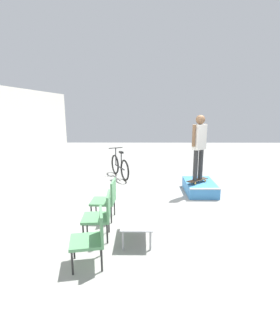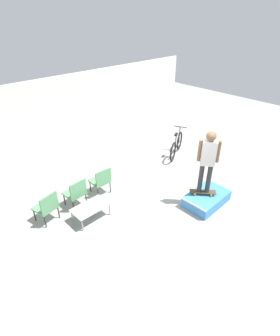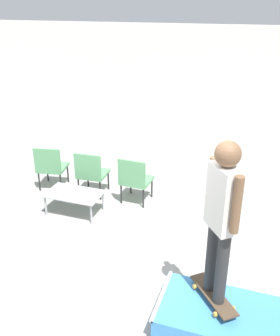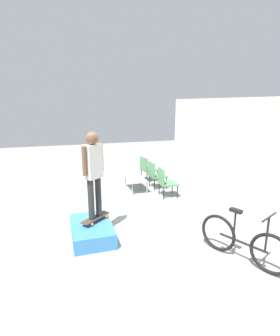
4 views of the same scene
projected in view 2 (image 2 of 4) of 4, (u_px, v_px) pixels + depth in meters
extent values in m
plane|color=gray|center=(154.00, 208.00, 7.50)|extent=(24.00, 24.00, 0.00)
cube|color=white|center=(67.00, 119.00, 9.39)|extent=(12.00, 0.06, 3.00)
cube|color=#3D84C6|center=(206.00, 199.00, 7.61)|extent=(1.32, 0.84, 0.32)
cylinder|color=#B7B7BC|center=(193.00, 205.00, 7.13)|extent=(0.05, 0.84, 0.05)
cube|color=#473828|center=(203.00, 192.00, 7.49)|extent=(0.63, 0.69, 0.02)
cylinder|color=gold|center=(210.00, 191.00, 7.59)|extent=(0.06, 0.06, 0.05)
cylinder|color=gold|center=(211.00, 195.00, 7.40)|extent=(0.06, 0.06, 0.05)
cylinder|color=gold|center=(194.00, 190.00, 7.63)|extent=(0.06, 0.06, 0.05)
cylinder|color=gold|center=(195.00, 194.00, 7.43)|extent=(0.06, 0.06, 0.05)
cylinder|color=#2D2D2D|center=(201.00, 178.00, 7.27)|extent=(0.13, 0.13, 0.89)
cylinder|color=#2D2D2D|center=(209.00, 179.00, 7.24)|extent=(0.13, 0.13, 0.89)
cube|color=silver|center=(209.00, 153.00, 6.84)|extent=(0.39, 0.42, 0.70)
cylinder|color=brown|center=(200.00, 151.00, 6.84)|extent=(0.09, 0.09, 0.60)
cylinder|color=brown|center=(218.00, 152.00, 6.78)|extent=(0.09, 0.09, 0.60)
sphere|color=brown|center=(211.00, 136.00, 6.59)|extent=(0.26, 0.26, 0.26)
cube|color=#9E9EA3|center=(90.00, 207.00, 6.95)|extent=(0.98, 0.59, 0.02)
cylinder|color=#9E9EA3|center=(82.00, 225.00, 6.64)|extent=(0.04, 0.04, 0.37)
cylinder|color=#9E9EA3|center=(110.00, 209.00, 7.17)|extent=(0.04, 0.04, 0.37)
cylinder|color=#9E9EA3|center=(72.00, 216.00, 6.94)|extent=(0.04, 0.04, 0.37)
cylinder|color=#9E9EA3|center=(99.00, 201.00, 7.47)|extent=(0.04, 0.04, 0.37)
cylinder|color=black|center=(48.00, 206.00, 7.26)|extent=(0.03, 0.03, 0.39)
cylinder|color=black|center=(35.00, 215.00, 6.96)|extent=(0.03, 0.03, 0.39)
cylinder|color=black|center=(59.00, 212.00, 7.05)|extent=(0.03, 0.03, 0.39)
cylinder|color=black|center=(45.00, 222.00, 6.74)|extent=(0.03, 0.03, 0.39)
cube|color=#569360|center=(45.00, 207.00, 6.89)|extent=(0.61, 0.61, 0.05)
cube|color=#569360|center=(49.00, 203.00, 6.63)|extent=(0.52, 0.14, 0.46)
cylinder|color=black|center=(77.00, 193.00, 7.79)|extent=(0.03, 0.03, 0.39)
cylinder|color=black|center=(64.00, 200.00, 7.52)|extent=(0.03, 0.03, 0.39)
cylinder|color=black|center=(86.00, 199.00, 7.54)|extent=(0.03, 0.03, 0.39)
cylinder|color=black|center=(73.00, 206.00, 7.26)|extent=(0.03, 0.03, 0.39)
cube|color=#569360|center=(74.00, 193.00, 7.41)|extent=(0.55, 0.55, 0.05)
cube|color=#569360|center=(78.00, 189.00, 7.14)|extent=(0.52, 0.07, 0.46)
cylinder|color=black|center=(102.00, 181.00, 8.32)|extent=(0.03, 0.03, 0.39)
cylinder|color=black|center=(90.00, 186.00, 8.07)|extent=(0.03, 0.03, 0.39)
cylinder|color=black|center=(110.00, 187.00, 8.04)|extent=(0.03, 0.03, 0.39)
cylinder|color=black|center=(98.00, 193.00, 7.79)|extent=(0.03, 0.03, 0.39)
cube|color=#569360|center=(100.00, 181.00, 7.94)|extent=(0.55, 0.55, 0.05)
cube|color=#569360|center=(104.00, 177.00, 7.65)|extent=(0.52, 0.07, 0.46)
torus|color=black|center=(179.00, 141.00, 10.44)|extent=(0.69, 0.36, 0.73)
torus|color=black|center=(173.00, 152.00, 9.64)|extent=(0.69, 0.36, 0.73)
cylinder|color=black|center=(176.00, 146.00, 10.04)|extent=(0.84, 0.42, 0.04)
cylinder|color=black|center=(176.00, 142.00, 9.76)|extent=(0.04, 0.04, 0.54)
cube|color=black|center=(176.00, 134.00, 9.60)|extent=(0.24, 0.18, 0.06)
cylinder|color=black|center=(179.00, 134.00, 10.19)|extent=(0.04, 0.04, 0.64)
cylinder|color=black|center=(180.00, 127.00, 10.03)|extent=(0.25, 0.49, 0.03)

